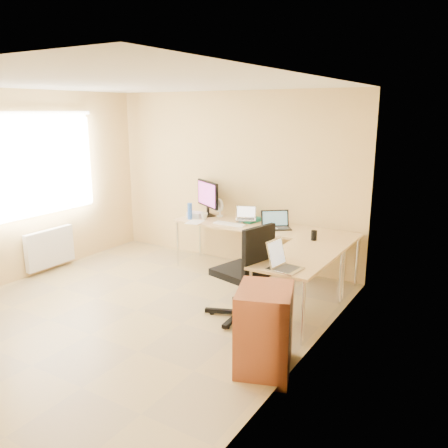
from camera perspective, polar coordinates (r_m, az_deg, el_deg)
The scene contains 25 objects.
floor at distance 5.67m, azimuth -10.79°, elevation -10.46°, with size 4.50×4.50×0.00m, color tan.
ceiling at distance 5.18m, azimuth -12.14°, elevation 16.74°, with size 4.50×4.50×0.00m, color white.
wall_back at distance 7.06m, azimuth 1.08°, elevation 5.64°, with size 4.50×4.50×0.00m, color tan.
wall_left at distance 6.87m, azimuth -24.45°, elevation 4.15°, with size 4.50×4.50×0.00m, color tan.
wall_right at distance 4.17m, azimuth 10.30°, elevation -0.46°, with size 4.50×4.50×0.00m, color tan.
desk_main at distance 6.59m, azimuth 4.72°, elevation -3.37°, with size 2.65×0.70×0.73m, color tan.
desk_return at distance 5.35m, azimuth 9.22°, elevation -7.69°, with size 0.70×1.30×0.73m, color tan.
monitor at distance 7.06m, azimuth -2.02°, elevation 3.19°, with size 0.64×0.21×0.55m, color black.
book_stack at distance 6.76m, azimuth 3.35°, elevation 0.54°, with size 0.22×0.29×0.05m, color #157766.
laptop_center at distance 6.64m, azimuth 2.72°, elevation 1.35°, with size 0.30×0.23×0.19m, color silver.
laptop_black at distance 6.35m, azimuth 6.51°, elevation 0.49°, with size 0.39×0.29×0.25m, color black.
keyboard at distance 6.55m, azimuth 0.68°, elevation -0.00°, with size 0.47×0.13×0.02m, color white.
mouse at distance 6.32m, azimuth 6.37°, elevation -0.57°, with size 0.09×0.06×0.03m, color white.
mug at distance 6.86m, azimuth -2.47°, elevation 0.97°, with size 0.11×0.11×0.10m, color beige.
cd_stack at distance 6.63m, azimuth 2.01°, elevation 0.20°, with size 0.12×0.12×0.03m, color white.
water_bottle at distance 6.88m, azimuth -4.27°, elevation 1.59°, with size 0.07×0.07×0.24m, color #2D58B5.
papers at distance 6.72m, azimuth -3.63°, elevation 0.25°, with size 0.20×0.29×0.01m, color silver.
white_box at distance 7.01m, azimuth -3.58°, elevation 1.16°, with size 0.23×0.16×0.08m, color silver.
desk_fan at distance 7.03m, azimuth -0.51°, elevation 1.97°, with size 0.21×0.21×0.26m, color white.
black_cup at distance 5.87m, azimuth 11.09°, elevation -1.39°, with size 0.07×0.07×0.13m, color black.
laptop_return at distance 4.74m, azimuth 7.67°, elevation -4.24°, with size 0.29×0.36×0.24m, color #ABABAB.
office_chair at distance 5.24m, azimuth 2.12°, elevation -6.40°, with size 0.68×0.68×1.13m, color black.
cabinet at distance 4.32m, azimuth 5.01°, elevation -13.09°, with size 0.48×0.60×0.83m, color #95622E.
radiator at distance 7.24m, azimuth -20.78°, elevation -2.79°, with size 0.09×0.80×0.55m, color white.
window at distance 7.02m, azimuth -21.73°, elevation 6.67°, with size 0.10×1.80×1.40m, color white.
Camera 1 is at (3.54, -3.77, 2.32)m, focal length 36.87 mm.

